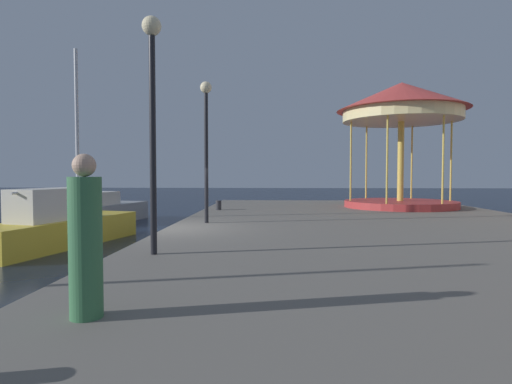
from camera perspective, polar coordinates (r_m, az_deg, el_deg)
ground_plane at (r=12.18m, az=-12.25°, el=-8.56°), size 120.00×120.00×0.00m
quay_dock at (r=12.10m, az=17.37°, el=-6.77°), size 12.30×25.65×0.80m
motorboat_grey at (r=21.29m, az=-19.67°, el=-2.38°), size 2.51×4.68×1.50m
sailboat_yellow at (r=14.76m, az=-25.30°, el=-4.05°), size 3.00×6.17×6.52m
carousel at (r=20.36m, az=19.30°, el=10.09°), size 5.82×5.82×5.69m
lamp_post_near_edge at (r=8.18m, az=-14.03°, el=13.00°), size 0.36×0.36×4.43m
lamp_post_mid_promenade at (r=13.09m, az=-6.85°, el=8.86°), size 0.36×0.36×4.37m
bollard_center at (r=17.80m, az=-5.15°, el=-1.81°), size 0.24×0.24×0.40m
person_by_the_water at (r=4.72m, az=-22.33°, el=-6.30°), size 0.34×0.34×1.72m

